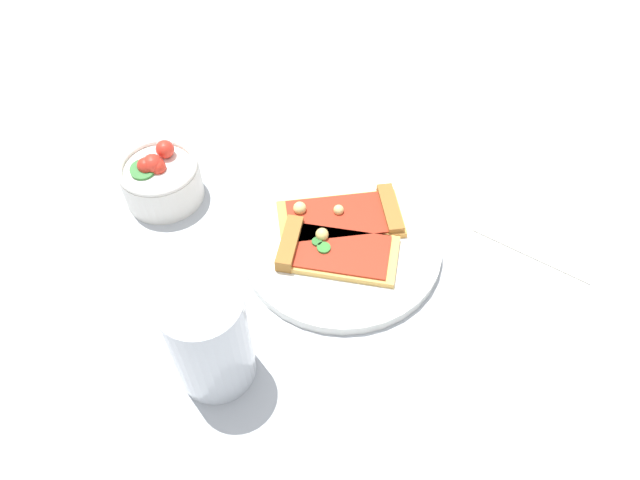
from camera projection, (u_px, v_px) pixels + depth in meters
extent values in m
plane|color=#B2B7BC|center=(337.00, 232.00, 0.77)|extent=(2.40, 2.40, 0.00)
cylinder|color=silver|center=(341.00, 245.00, 0.75)|extent=(0.25, 0.25, 0.01)
cube|color=gold|center=(337.00, 217.00, 0.76)|extent=(0.16, 0.17, 0.01)
cube|color=#A36B2D|center=(390.00, 210.00, 0.77)|extent=(0.07, 0.07, 0.02)
cube|color=#B22D19|center=(337.00, 215.00, 0.76)|extent=(0.14, 0.15, 0.00)
sphere|color=#F2D87F|center=(300.00, 208.00, 0.76)|extent=(0.02, 0.02, 0.02)
sphere|color=#F2D87F|center=(339.00, 210.00, 0.76)|extent=(0.01, 0.01, 0.01)
cube|color=#E5B256|center=(339.00, 253.00, 0.73)|extent=(0.13, 0.16, 0.01)
cube|color=#A36B2D|center=(290.00, 243.00, 0.73)|extent=(0.08, 0.05, 0.02)
cube|color=#B22D19|center=(339.00, 251.00, 0.72)|extent=(0.11, 0.14, 0.00)
cylinder|color=#2D722D|center=(319.00, 243.00, 0.73)|extent=(0.01, 0.01, 0.00)
sphere|color=#EAD172|center=(319.00, 233.00, 0.73)|extent=(0.02, 0.02, 0.02)
cylinder|color=#388433|center=(324.00, 248.00, 0.72)|extent=(0.02, 0.02, 0.00)
cylinder|color=white|center=(162.00, 182.00, 0.79)|extent=(0.10, 0.10, 0.05)
torus|color=white|center=(157.00, 167.00, 0.77)|extent=(0.10, 0.10, 0.01)
sphere|color=red|center=(153.00, 164.00, 0.76)|extent=(0.03, 0.03, 0.03)
sphere|color=red|center=(146.00, 166.00, 0.76)|extent=(0.02, 0.02, 0.02)
sphere|color=red|center=(158.00, 167.00, 0.76)|extent=(0.02, 0.02, 0.02)
sphere|color=red|center=(157.00, 165.00, 0.77)|extent=(0.02, 0.02, 0.02)
sphere|color=red|center=(165.00, 149.00, 0.78)|extent=(0.02, 0.02, 0.02)
cylinder|color=#2D722D|center=(143.00, 170.00, 0.76)|extent=(0.04, 0.04, 0.01)
cylinder|color=silver|center=(209.00, 338.00, 0.60)|extent=(0.08, 0.08, 0.14)
cylinder|color=#592D0F|center=(211.00, 344.00, 0.61)|extent=(0.07, 0.07, 0.11)
cube|color=white|center=(216.00, 331.00, 0.56)|extent=(0.02, 0.02, 0.02)
cube|color=white|center=(221.00, 323.00, 0.57)|extent=(0.02, 0.02, 0.02)
cube|color=silver|center=(546.00, 226.00, 0.77)|extent=(0.12, 0.16, 0.00)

